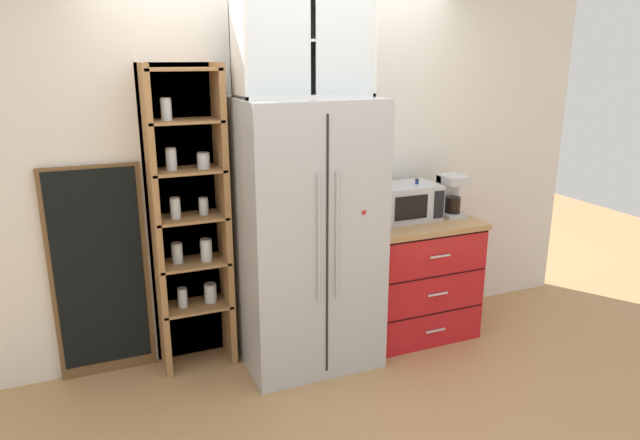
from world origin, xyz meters
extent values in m
plane|color=tan|center=(0.00, 0.00, 0.00)|extent=(10.70, 10.70, 0.00)
cube|color=silver|center=(0.00, 0.40, 1.27)|extent=(5.00, 0.10, 2.55)
cube|color=#B7BABF|center=(0.00, 0.00, 0.90)|extent=(0.88, 0.70, 1.80)
cube|color=black|center=(0.00, -0.35, 0.90)|extent=(0.01, 0.01, 1.66)
cylinder|color=#B7BABF|center=(-0.06, -0.36, 0.99)|extent=(0.02, 0.02, 0.81)
cylinder|color=#B7BABF|center=(0.06, -0.36, 0.99)|extent=(0.02, 0.02, 0.81)
cube|color=red|center=(0.25, -0.35, 1.12)|extent=(0.02, 0.01, 0.02)
cube|color=brown|center=(-0.72, 0.37, 1.01)|extent=(0.52, 0.04, 2.01)
cube|color=#9E7042|center=(-0.94, 0.21, 1.01)|extent=(0.04, 0.27, 2.01)
cube|color=#9E7042|center=(-0.50, 0.21, 1.01)|extent=(0.04, 0.27, 2.01)
cube|color=#9E7042|center=(-0.72, 0.21, 0.42)|extent=(0.46, 0.27, 0.02)
cylinder|color=silver|center=(-0.81, 0.21, 0.49)|extent=(0.06, 0.06, 0.12)
cylinder|color=beige|center=(-0.81, 0.21, 0.47)|extent=(0.06, 0.06, 0.08)
cylinder|color=#B2B2B7|center=(-0.81, 0.21, 0.56)|extent=(0.06, 0.06, 0.01)
cylinder|color=silver|center=(-0.62, 0.22, 0.49)|extent=(0.08, 0.08, 0.12)
cylinder|color=white|center=(-0.62, 0.22, 0.47)|extent=(0.07, 0.07, 0.08)
cylinder|color=#B2B2B7|center=(-0.62, 0.22, 0.56)|extent=(0.08, 0.08, 0.01)
cube|color=#9E7042|center=(-0.72, 0.21, 0.73)|extent=(0.46, 0.27, 0.02)
cylinder|color=silver|center=(-0.82, 0.23, 0.80)|extent=(0.07, 0.07, 0.12)
cylinder|color=white|center=(-0.82, 0.23, 0.78)|extent=(0.06, 0.06, 0.08)
cylinder|color=#B2B2B7|center=(-0.82, 0.23, 0.87)|extent=(0.07, 0.07, 0.01)
cylinder|color=silver|center=(-0.64, 0.19, 0.81)|extent=(0.08, 0.08, 0.14)
cylinder|color=#B77A38|center=(-0.64, 0.19, 0.79)|extent=(0.07, 0.07, 0.09)
cylinder|color=#B2B2B7|center=(-0.64, 0.19, 0.89)|extent=(0.07, 0.07, 0.01)
cube|color=#9E7042|center=(-0.72, 0.21, 1.04)|extent=(0.46, 0.27, 0.02)
cylinder|color=silver|center=(-0.81, 0.20, 1.11)|extent=(0.07, 0.07, 0.13)
cylinder|color=#2D2D2D|center=(-0.81, 0.20, 1.10)|extent=(0.06, 0.06, 0.09)
cylinder|color=#B2B2B7|center=(-0.81, 0.20, 1.18)|extent=(0.06, 0.06, 0.01)
cylinder|color=silver|center=(-0.63, 0.23, 1.10)|extent=(0.06, 0.06, 0.10)
cylinder|color=#E0C67F|center=(-0.63, 0.23, 1.09)|extent=(0.05, 0.05, 0.07)
cylinder|color=#B2B2B7|center=(-0.63, 0.23, 1.16)|extent=(0.06, 0.06, 0.01)
cube|color=#9E7042|center=(-0.72, 0.21, 1.35)|extent=(0.46, 0.27, 0.02)
cylinder|color=silver|center=(-0.82, 0.21, 1.43)|extent=(0.07, 0.07, 0.13)
cylinder|color=#CCB78C|center=(-0.82, 0.21, 1.41)|extent=(0.06, 0.06, 0.09)
cylinder|color=#B2B2B7|center=(-0.82, 0.21, 1.50)|extent=(0.06, 0.06, 0.01)
cylinder|color=silver|center=(-0.62, 0.19, 1.41)|extent=(0.08, 0.08, 0.09)
cylinder|color=brown|center=(-0.62, 0.19, 1.39)|extent=(0.07, 0.07, 0.06)
cylinder|color=#B2B2B7|center=(-0.62, 0.19, 1.46)|extent=(0.08, 0.08, 0.01)
cube|color=#9E7042|center=(-0.72, 0.21, 1.66)|extent=(0.46, 0.27, 0.02)
cylinder|color=silver|center=(-0.83, 0.21, 1.74)|extent=(0.07, 0.07, 0.12)
cylinder|color=#382316|center=(-0.83, 0.21, 1.72)|extent=(0.06, 0.06, 0.08)
cylinder|color=#B2B2B7|center=(-0.83, 0.21, 1.80)|extent=(0.06, 0.06, 0.01)
cube|color=#9E7042|center=(-0.72, 0.21, 1.97)|extent=(0.46, 0.27, 0.02)
cube|color=red|center=(0.89, 0.05, 0.43)|extent=(0.82, 0.60, 0.85)
cube|color=tan|center=(0.89, 0.05, 0.87)|extent=(0.85, 0.63, 0.04)
cube|color=black|center=(0.89, -0.26, 0.27)|extent=(0.80, 0.00, 0.01)
cube|color=silver|center=(0.89, -0.27, 0.14)|extent=(0.16, 0.01, 0.01)
cube|color=black|center=(0.89, -0.26, 0.56)|extent=(0.80, 0.00, 0.01)
cube|color=silver|center=(0.89, -0.27, 0.43)|extent=(0.16, 0.01, 0.01)
cube|color=black|center=(0.89, -0.26, 0.84)|extent=(0.80, 0.00, 0.01)
cube|color=silver|center=(0.89, -0.27, 0.71)|extent=(0.16, 0.01, 0.01)
cube|color=#B7BABF|center=(0.83, 0.10, 1.02)|extent=(0.44, 0.32, 0.26)
cube|color=black|center=(0.77, -0.07, 1.02)|extent=(0.26, 0.01, 0.17)
cube|color=black|center=(1.00, -0.07, 1.02)|extent=(0.08, 0.01, 0.20)
cube|color=#B7B7BC|center=(1.18, 0.03, 0.91)|extent=(0.17, 0.20, 0.03)
cube|color=#B7B7BC|center=(1.18, 0.10, 1.04)|extent=(0.17, 0.06, 0.30)
cube|color=#B7B7BC|center=(1.18, 0.03, 1.17)|extent=(0.17, 0.20, 0.06)
cylinder|color=black|center=(1.18, 0.02, 0.98)|extent=(0.11, 0.11, 0.12)
cylinder|color=#8CA37F|center=(0.53, 0.02, 0.94)|extent=(0.08, 0.08, 0.10)
torus|color=#8CA37F|center=(0.59, 0.02, 0.95)|extent=(0.05, 0.01, 0.05)
cylinder|color=navy|center=(0.89, 0.03, 0.94)|extent=(0.07, 0.07, 0.10)
torus|color=navy|center=(0.94, 0.03, 0.95)|extent=(0.05, 0.01, 0.05)
cylinder|color=navy|center=(0.89, 0.08, 1.00)|extent=(0.06, 0.06, 0.22)
cone|color=navy|center=(0.89, 0.08, 1.12)|extent=(0.06, 0.06, 0.04)
cylinder|color=navy|center=(0.89, 0.08, 1.15)|extent=(0.03, 0.03, 0.07)
cylinder|color=black|center=(0.89, 0.08, 1.19)|extent=(0.03, 0.03, 0.01)
cube|color=silver|center=(0.00, 0.17, 2.14)|extent=(0.85, 0.02, 0.67)
cube|color=silver|center=(0.00, 0.02, 1.81)|extent=(0.85, 0.32, 0.02)
cube|color=silver|center=(-0.41, 0.02, 2.14)|extent=(0.02, 0.32, 0.67)
cube|color=silver|center=(0.41, 0.02, 2.14)|extent=(0.02, 0.32, 0.67)
cube|color=silver|center=(0.00, 0.02, 2.14)|extent=(0.82, 0.30, 0.02)
cube|color=silver|center=(-0.21, -0.13, 2.14)|extent=(0.39, 0.01, 0.63)
cube|color=silver|center=(0.21, -0.13, 2.14)|extent=(0.39, 0.01, 0.63)
cylinder|color=silver|center=(-0.30, 0.02, 1.83)|extent=(0.05, 0.05, 0.00)
cylinder|color=silver|center=(-0.30, 0.02, 1.86)|extent=(0.01, 0.01, 0.07)
cone|color=silver|center=(-0.30, 0.02, 1.92)|extent=(0.06, 0.06, 0.05)
cylinder|color=silver|center=(0.00, 0.02, 1.83)|extent=(0.05, 0.05, 0.00)
cylinder|color=silver|center=(0.00, 0.02, 1.86)|extent=(0.01, 0.01, 0.07)
cone|color=silver|center=(0.00, 0.02, 1.92)|extent=(0.06, 0.06, 0.05)
cylinder|color=silver|center=(0.30, 0.02, 1.83)|extent=(0.05, 0.05, 0.00)
cylinder|color=silver|center=(0.30, 0.02, 1.86)|extent=(0.01, 0.01, 0.07)
cone|color=silver|center=(0.30, 0.02, 1.92)|extent=(0.06, 0.06, 0.05)
cylinder|color=white|center=(-0.25, 0.02, 2.18)|extent=(0.06, 0.06, 0.07)
cylinder|color=white|center=(0.00, 0.02, 2.18)|extent=(0.06, 0.06, 0.07)
cylinder|color=white|center=(0.25, 0.02, 2.18)|extent=(0.06, 0.06, 0.07)
cube|color=brown|center=(-1.30, 0.33, 0.70)|extent=(0.60, 0.04, 1.41)
cube|color=black|center=(-1.30, 0.31, 0.73)|extent=(0.54, 0.01, 1.31)
camera|label=1|loc=(-1.34, -3.42, 2.06)|focal=32.37mm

